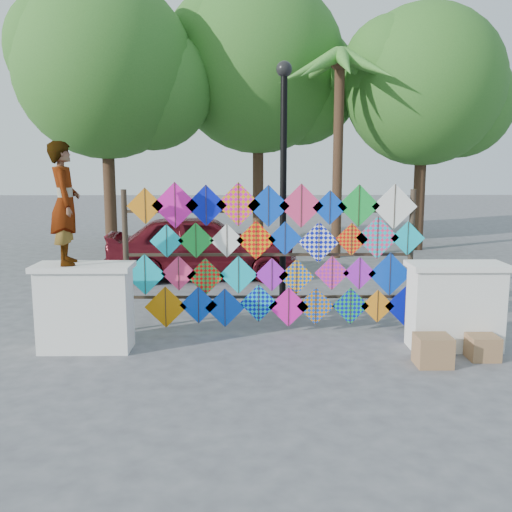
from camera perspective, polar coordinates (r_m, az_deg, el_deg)
name	(u,v)px	position (r m, az deg, el deg)	size (l,w,h in m)	color
ground	(270,345)	(8.71, 1.44, -8.85)	(80.00, 80.00, 0.00)	gray
parapet_left	(85,307)	(8.66, -16.71, -4.88)	(1.40, 0.65, 1.28)	white
parapet_right	(455,306)	(8.86, 19.29, -4.70)	(1.40, 0.65, 1.28)	white
kite_rack	(275,256)	(9.13, 1.87, -0.02)	(4.88, 0.24, 2.42)	#32271C
tree_west	(108,70)	(17.97, -14.55, 17.57)	(5.85, 5.20, 8.01)	#472F1E
tree_mid	(261,67)	(19.54, 0.55, 18.33)	(6.30, 5.60, 8.61)	#472F1E
tree_east	(427,87)	(18.74, 16.70, 15.91)	(5.40, 4.80, 7.42)	#472F1E
palm_tree	(340,81)	(16.62, 8.36, 16.97)	(3.62, 3.62, 5.83)	#472F1E
vendor_woman	(65,204)	(8.49, -18.57, 4.99)	(0.63, 0.42, 1.73)	#99999E
sedan	(202,246)	(13.60, -5.41, 1.03)	(1.81, 4.49, 1.53)	#590F18
lamppost	(283,164)	(10.29, 2.76, 9.17)	(0.28, 0.28, 4.46)	black
cardboard_box_near	(433,350)	(8.17, 17.27, -9.01)	(0.47, 0.41, 0.41)	#936947
cardboard_box_far	(483,347)	(8.65, 21.73, -8.49)	(0.40, 0.37, 0.34)	#936947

